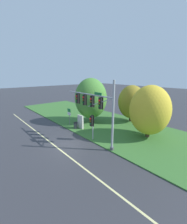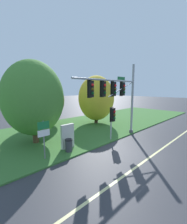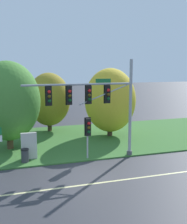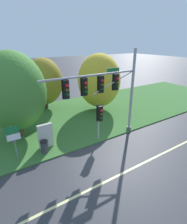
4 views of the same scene
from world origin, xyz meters
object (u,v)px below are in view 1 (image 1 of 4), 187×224
at_px(tree_nearest_road, 91,98).
at_px(info_kiosk, 81,122).
at_px(route_sign_post, 69,114).
at_px(traffic_signal_mast, 95,105).
at_px(pedestrian_signal_near_kerb, 92,122).
at_px(tree_left_of_mast, 132,102).
at_px(trash_bin, 76,125).
at_px(tree_behind_signpost, 150,110).

xyz_separation_m(tree_nearest_road, info_kiosk, (1.26, -2.97, -2.89)).
xyz_separation_m(route_sign_post, tree_nearest_road, (0.92, 3.45, 2.11)).
bearing_deg(traffic_signal_mast, info_kiosk, 164.35).
height_order(route_sign_post, info_kiosk, route_sign_post).
xyz_separation_m(pedestrian_signal_near_kerb, tree_nearest_road, (-5.27, 4.24, 1.68)).
relative_size(tree_nearest_road, info_kiosk, 3.66).
bearing_deg(traffic_signal_mast, tree_nearest_road, 144.06).
bearing_deg(tree_left_of_mast, tree_nearest_road, -127.33).
height_order(info_kiosk, trash_bin, info_kiosk).
xyz_separation_m(pedestrian_signal_near_kerb, info_kiosk, (-4.01, 1.27, -1.21)).
bearing_deg(trash_bin, pedestrian_signal_near_kerb, -8.56).
xyz_separation_m(traffic_signal_mast, tree_behind_signpost, (3.21, 5.79, -0.87)).
relative_size(pedestrian_signal_near_kerb, route_sign_post, 1.16).
xyz_separation_m(tree_left_of_mast, trash_bin, (-3.02, -8.74, -2.74)).
distance_m(pedestrian_signal_near_kerb, trash_bin, 4.71).
bearing_deg(tree_nearest_road, trash_bin, -75.60).
bearing_deg(tree_nearest_road, tree_left_of_mast, 52.67).
distance_m(traffic_signal_mast, trash_bin, 6.26).
bearing_deg(tree_left_of_mast, trash_bin, -109.04).
bearing_deg(route_sign_post, pedestrian_signal_near_kerb, -7.27).
bearing_deg(pedestrian_signal_near_kerb, traffic_signal_mast, -2.02).
xyz_separation_m(tree_left_of_mast, tree_behind_signpost, (5.15, -3.63, 0.16)).
relative_size(tree_left_of_mast, trash_bin, 6.31).
xyz_separation_m(traffic_signal_mast, info_kiosk, (-4.61, 1.29, -3.29)).
xyz_separation_m(tree_nearest_road, tree_left_of_mast, (3.94, 5.16, -0.62)).
bearing_deg(info_kiosk, trash_bin, -118.78).
bearing_deg(tree_nearest_road, info_kiosk, -67.00).
relative_size(tree_left_of_mast, info_kiosk, 3.09).
bearing_deg(tree_nearest_road, traffic_signal_mast, -35.94).
bearing_deg(route_sign_post, traffic_signal_mast, -6.81).
relative_size(traffic_signal_mast, tree_nearest_road, 1.13).
bearing_deg(pedestrian_signal_near_kerb, route_sign_post, 172.73).
relative_size(pedestrian_signal_near_kerb, tree_nearest_road, 0.43).
distance_m(pedestrian_signal_near_kerb, tree_nearest_road, 6.97).
bearing_deg(tree_behind_signpost, route_sign_post, -153.55).
relative_size(tree_nearest_road, tree_left_of_mast, 1.19).
height_order(traffic_signal_mast, trash_bin, traffic_signal_mast).
xyz_separation_m(tree_behind_signpost, trash_bin, (-8.17, -5.11, -2.90)).
height_order(traffic_signal_mast, route_sign_post, traffic_signal_mast).
height_order(route_sign_post, tree_behind_signpost, tree_behind_signpost).
relative_size(route_sign_post, trash_bin, 2.78).
height_order(tree_left_of_mast, tree_behind_signpost, tree_behind_signpost).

